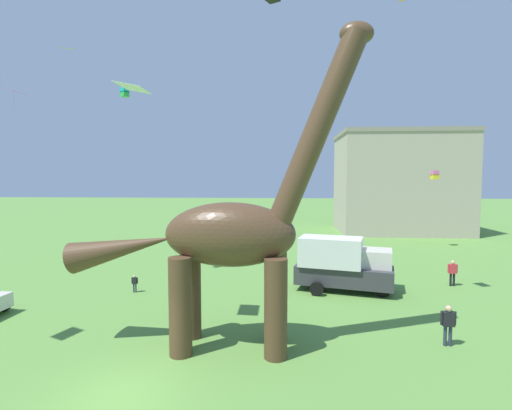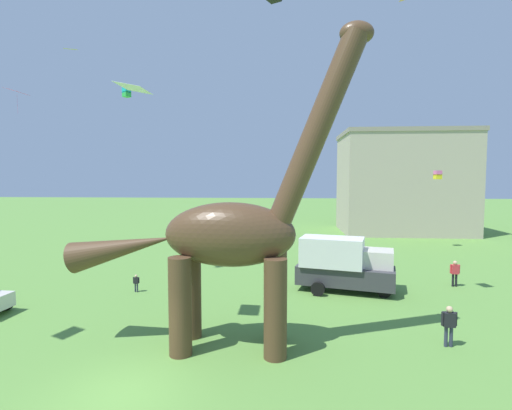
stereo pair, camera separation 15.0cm
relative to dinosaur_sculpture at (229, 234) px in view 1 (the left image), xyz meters
name	(u,v)px [view 1 (the left image)]	position (x,y,z in m)	size (l,w,h in m)	color
ground_plane	(122,395)	(-2.83, -3.59, -4.49)	(240.00, 240.00, 0.00)	#5B8E3D
dinosaur_sculpture	(229,234)	(0.00, 0.00, 0.00)	(11.88, 2.52, 12.42)	#513823
parked_box_truck	(342,263)	(5.66, 7.90, -2.84)	(5.95, 3.47, 3.20)	#38383D
person_far_spectator	(135,282)	(-6.50, 6.81, -3.86)	(0.39, 0.17, 1.03)	#2D3347
person_strolling_adult	(453,270)	(12.68, 9.39, -3.52)	(0.60, 0.27, 1.61)	black
person_watching_child	(448,321)	(8.68, 0.63, -3.50)	(0.61, 0.27, 1.64)	#2D3347
kite_near_high	(125,92)	(-7.99, 9.59, 7.70)	(0.57, 0.57, 0.59)	#19B2B7
kite_drifting	(435,175)	(16.48, 22.26, 2.52)	(0.65, 0.65, 0.81)	pink
kite_mid_left	(13,91)	(-18.39, 13.69, 8.85)	(1.17, 1.56, 1.91)	red
kite_mid_center	(68,48)	(-11.71, 9.72, 10.55)	(1.01, 0.89, 0.17)	yellow
kite_mid_right	(133,88)	(-4.03, 0.86, 5.87)	(1.15, 1.53, 0.24)	white
background_building_block	(399,182)	(16.79, 33.96, 1.72)	(15.01, 10.44, 12.40)	#B7A893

